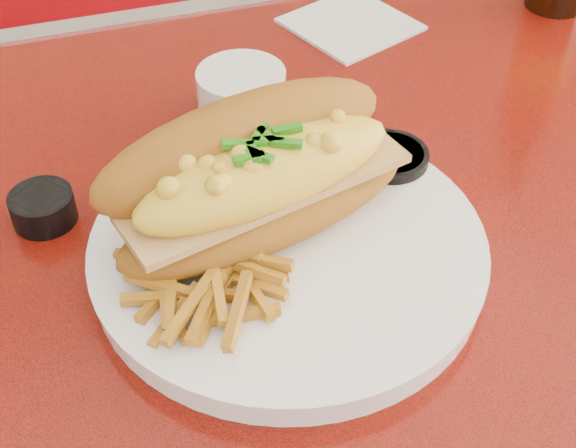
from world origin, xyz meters
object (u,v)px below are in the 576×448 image
object	(u,v)px
diner_table	(307,357)
gravy_ramekin	(242,92)
fork	(323,174)
sauce_cup_right	(389,166)
booth_bench_far	(165,139)
mac_hoagie	(258,175)
dinner_plate	(288,250)
sauce_cup_left	(43,206)

from	to	relation	value
diner_table	gravy_ramekin	size ratio (longest dim) A/B	11.17
fork	sauce_cup_right	xyz separation A→B (m)	(0.06, -0.00, -0.00)
booth_bench_far	mac_hoagie	xyz separation A→B (m)	(-0.04, -0.80, 0.55)
diner_table	mac_hoagie	xyz separation A→B (m)	(-0.04, 0.01, 0.23)
dinner_plate	mac_hoagie	world-z (taller)	mac_hoagie
booth_bench_far	gravy_ramekin	world-z (taller)	booth_bench_far
booth_bench_far	mac_hoagie	bearing A→B (deg)	-92.86
sauce_cup_left	sauce_cup_right	xyz separation A→B (m)	(0.29, -0.04, 0.00)
booth_bench_far	dinner_plate	distance (m)	0.97
sauce_cup_left	mac_hoagie	bearing A→B (deg)	-25.90
sauce_cup_right	fork	bearing A→B (deg)	176.89
gravy_ramekin	sauce_cup_left	bearing A→B (deg)	-154.44
mac_hoagie	gravy_ramekin	distance (m)	0.18
booth_bench_far	dinner_plate	world-z (taller)	booth_bench_far
diner_table	mac_hoagie	world-z (taller)	mac_hoagie
fork	sauce_cup_left	world-z (taller)	sauce_cup_left
gravy_ramekin	sauce_cup_right	xyz separation A→B (m)	(0.09, -0.14, -0.01)
diner_table	sauce_cup_right	bearing A→B (deg)	25.47
dinner_plate	sauce_cup_left	bearing A→B (deg)	148.14
sauce_cup_left	sauce_cup_right	size ratio (longest dim) A/B	0.78
diner_table	dinner_plate	bearing A→B (deg)	-137.97
sauce_cup_left	sauce_cup_right	world-z (taller)	sauce_cup_right
mac_hoagie	booth_bench_far	bearing A→B (deg)	73.24
mac_hoagie	fork	distance (m)	0.09
booth_bench_far	sauce_cup_left	bearing A→B (deg)	-105.54
sauce_cup_right	booth_bench_far	bearing A→B (deg)	96.38
fork	sauce_cup_right	distance (m)	0.06
gravy_ramekin	fork	bearing A→B (deg)	-76.18
booth_bench_far	dinner_plate	xyz separation A→B (m)	(-0.03, -0.83, 0.50)
mac_hoagie	sauce_cup_left	size ratio (longest dim) A/B	4.06
mac_hoagie	fork	bearing A→B (deg)	15.09
mac_hoagie	fork	size ratio (longest dim) A/B	2.02
dinner_plate	mac_hoagie	bearing A→B (deg)	114.28
diner_table	fork	distance (m)	0.19
booth_bench_far	gravy_ramekin	distance (m)	0.81
dinner_plate	mac_hoagie	distance (m)	0.06
booth_bench_far	dinner_plate	bearing A→B (deg)	-91.82
booth_bench_far	gravy_ramekin	bearing A→B (deg)	-90.51
diner_table	mac_hoagie	bearing A→B (deg)	170.61
gravy_ramekin	sauce_cup_left	xyz separation A→B (m)	(-0.20, -0.09, -0.01)
fork	sauce_cup_left	distance (m)	0.23
fork	sauce_cup_left	bearing A→B (deg)	82.32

